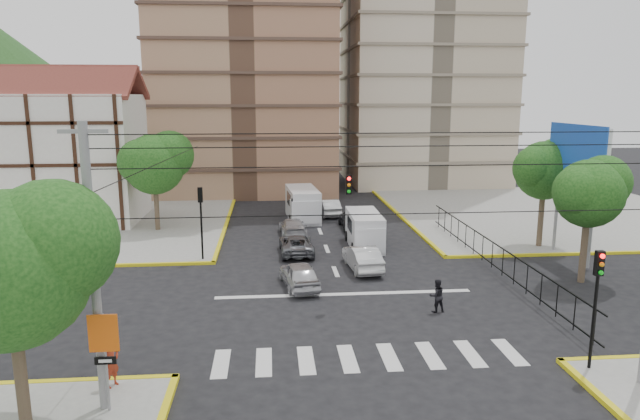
{
  "coord_description": "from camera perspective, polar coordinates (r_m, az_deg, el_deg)",
  "views": [
    {
      "loc": [
        -3.66,
        -26.06,
        9.83
      ],
      "look_at": [
        -1.07,
        3.07,
        4.0
      ],
      "focal_mm": 32.0,
      "sensor_mm": 36.0,
      "label": 1
    }
  ],
  "objects": [
    {
      "name": "tree_park_a",
      "position": [
        33.04,
        25.44,
        1.79
      ],
      "size": [
        4.41,
        3.6,
        6.83
      ],
      "color": "#473828",
      "rests_on": "ground"
    },
    {
      "name": "district_sign",
      "position": [
        19.08,
        -20.78,
        -12.25
      ],
      "size": [
        0.9,
        0.12,
        3.2
      ],
      "color": "slate",
      "rests_on": "ground"
    },
    {
      "name": "car_grey_mid_left",
      "position": [
        36.3,
        -2.39,
        -3.44
      ],
      "size": [
        2.14,
        4.48,
        1.23
      ],
      "primitive_type": "imported",
      "rotation": [
        0.0,
        0.0,
        3.16
      ],
      "color": "slate",
      "rests_on": "ground"
    },
    {
      "name": "tudor_building",
      "position": [
        48.76,
        -23.49,
        4.96
      ],
      "size": [
        10.8,
        8.05,
        12.23
      ],
      "color": "silver",
      "rests_on": "ground"
    },
    {
      "name": "car_silver_front_left",
      "position": [
        30.02,
        -2.08,
        -6.46
      ],
      "size": [
        2.26,
        4.27,
        1.38
      ],
      "primitive_type": "imported",
      "rotation": [
        0.0,
        0.0,
        3.3
      ],
      "color": "#BABABF",
      "rests_on": "ground"
    },
    {
      "name": "traffic_light_nw",
      "position": [
        34.77,
        -11.83,
        -0.11
      ],
      "size": [
        0.28,
        0.22,
        4.4
      ],
      "color": "black",
      "rests_on": "ground"
    },
    {
      "name": "traffic_light_hanging",
      "position": [
        24.62,
        3.53,
        2.07
      ],
      "size": [
        18.0,
        9.12,
        0.92
      ],
      "color": "black",
      "rests_on": "ground"
    },
    {
      "name": "tree_park_c",
      "position": [
        39.56,
        21.65,
        3.96
      ],
      "size": [
        4.65,
        3.8,
        7.25
      ],
      "color": "#473828",
      "rests_on": "ground"
    },
    {
      "name": "utility_pole_sw",
      "position": [
        18.58,
        -21.68,
        -5.36
      ],
      "size": [
        1.4,
        0.28,
        9.0
      ],
      "color": "slate",
      "rests_on": "ground"
    },
    {
      "name": "park_fence",
      "position": [
        34.51,
        16.76,
        -5.77
      ],
      "size": [
        0.1,
        22.5,
        1.66
      ],
      "primitive_type": null,
      "color": "black",
      "rests_on": "ground"
    },
    {
      "name": "tree_sw_near",
      "position": [
        18.21,
        -28.41,
        -4.62
      ],
      "size": [
        5.63,
        4.6,
        7.57
      ],
      "color": "#473828",
      "rests_on": "ground"
    },
    {
      "name": "ground",
      "position": [
        28.09,
        2.75,
        -9.22
      ],
      "size": [
        160.0,
        160.0,
        0.0
      ],
      "primitive_type": "plane",
      "color": "black",
      "rests_on": "ground"
    },
    {
      "name": "car_white_rear_right",
      "position": [
        47.94,
        0.89,
        0.29
      ],
      "size": [
        1.78,
        4.33,
        1.39
      ],
      "primitive_type": "imported",
      "rotation": [
        0.0,
        0.0,
        3.22
      ],
      "color": "silver",
      "rests_on": "ground"
    },
    {
      "name": "car_white_front_right",
      "position": [
        33.06,
        4.26,
        -4.76
      ],
      "size": [
        1.88,
        4.44,
        1.43
      ],
      "primitive_type": "imported",
      "rotation": [
        0.0,
        0.0,
        3.23
      ],
      "color": "silver",
      "rests_on": "ground"
    },
    {
      "name": "van_right_lane",
      "position": [
        37.76,
        4.53,
        -2.12
      ],
      "size": [
        2.13,
        5.08,
        2.28
      ],
      "rotation": [
        0.0,
        0.0,
        -0.02
      ],
      "color": "silver",
      "rests_on": "ground"
    },
    {
      "name": "sidewalk_ne",
      "position": [
        52.69,
        21.7,
        -0.2
      ],
      "size": [
        26.0,
        26.0,
        0.15
      ],
      "primitive_type": "cube",
      "color": "gray",
      "rests_on": "ground"
    },
    {
      "name": "van_left_lane",
      "position": [
        45.95,
        -1.73,
        0.5
      ],
      "size": [
        2.64,
        5.81,
        2.55
      ],
      "rotation": [
        0.0,
        0.0,
        0.08
      ],
      "color": "silver",
      "rests_on": "ground"
    },
    {
      "name": "billboard",
      "position": [
        37.02,
        24.31,
        4.34
      ],
      "size": [
        0.36,
        6.2,
        8.1
      ],
      "color": "slate",
      "rests_on": "ground"
    },
    {
      "name": "traffic_light_se",
      "position": [
        22.58,
        25.92,
        -7.21
      ],
      "size": [
        0.28,
        0.22,
        4.4
      ],
      "color": "black",
      "rests_on": "ground"
    },
    {
      "name": "sidewalk_nw",
      "position": [
        49.84,
        -24.12,
        -1.01
      ],
      "size": [
        26.0,
        26.0,
        0.15
      ],
      "primitive_type": "cube",
      "color": "gray",
      "rests_on": "ground"
    },
    {
      "name": "car_silver_rear_left",
      "position": [
        41.02,
        -2.78,
        -1.7
      ],
      "size": [
        2.05,
        4.43,
        1.25
      ],
      "primitive_type": "imported",
      "rotation": [
        0.0,
        0.0,
        3.21
      ],
      "color": "#AFAFB4",
      "rests_on": "ground"
    },
    {
      "name": "stop_line",
      "position": [
        29.21,
        2.43,
        -8.39
      ],
      "size": [
        13.0,
        0.4,
        0.01
      ],
      "primitive_type": "cube",
      "color": "silver",
      "rests_on": "ground"
    },
    {
      "name": "crosswalk_stripes",
      "position": [
        22.63,
        4.88,
        -14.49
      ],
      "size": [
        12.0,
        2.4,
        0.01
      ],
      "primitive_type": "cube",
      "color": "silver",
      "rests_on": "ground"
    },
    {
      "name": "pedestrian_sw_corner",
      "position": [
        21.14,
        -20.17,
        -14.13
      ],
      "size": [
        0.69,
        0.75,
        1.72
      ],
      "primitive_type": "imported",
      "rotation": [
        0.0,
        0.0,
        0.98
      ],
      "color": "maroon",
      "rests_on": "sidewalk_sw"
    },
    {
      "name": "tree_tudor",
      "position": [
        43.12,
        -16.13,
        4.69
      ],
      "size": [
        5.39,
        4.4,
        7.43
      ],
      "color": "#473828",
      "rests_on": "ground"
    },
    {
      "name": "pedestrian_crosswalk",
      "position": [
        27.19,
        11.59,
        -8.39
      ],
      "size": [
        0.87,
        0.74,
        1.57
      ],
      "primitive_type": "imported",
      "rotation": [
        0.0,
        0.0,
        3.34
      ],
      "color": "black",
      "rests_on": "ground"
    },
    {
      "name": "car_darkgrey_mid_right",
      "position": [
        43.12,
        3.33,
        -0.88
      ],
      "size": [
        1.9,
        4.51,
        1.52
      ],
      "primitive_type": "imported",
      "rotation": [
        0.0,
        0.0,
        3.17
      ],
      "color": "#242426",
      "rests_on": "ground"
    }
  ]
}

